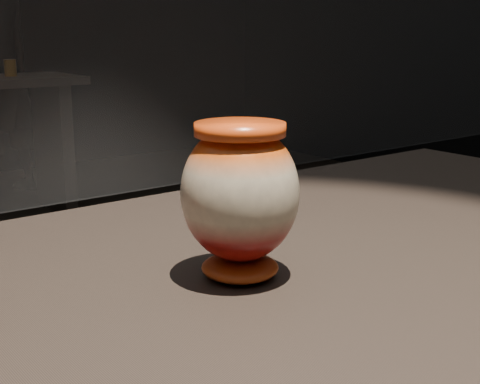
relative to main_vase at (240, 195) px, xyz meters
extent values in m
cube|color=black|center=(-0.08, 0.03, -0.13)|extent=(2.00, 0.80, 0.05)
ellipsoid|color=maroon|center=(0.00, 0.00, -0.09)|extent=(0.12, 0.12, 0.03)
ellipsoid|color=beige|center=(0.00, 0.00, 0.00)|extent=(0.18, 0.18, 0.17)
cylinder|color=#EA5A16|center=(0.00, 0.00, 0.08)|extent=(0.14, 0.14, 0.02)
cube|color=black|center=(1.21, 3.61, -0.58)|extent=(0.08, 0.50, 0.85)
cylinder|color=#915815|center=(0.96, 3.61, -0.05)|extent=(0.07, 0.07, 0.10)
camera|label=1|loc=(-0.47, -0.62, 0.20)|focal=50.00mm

